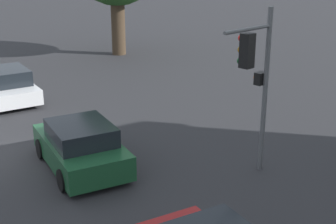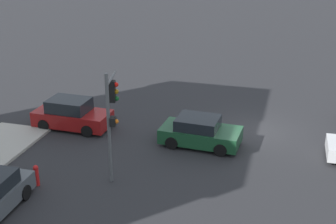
{
  "view_description": "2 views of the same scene",
  "coord_description": "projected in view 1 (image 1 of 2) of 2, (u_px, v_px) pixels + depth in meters",
  "views": [
    {
      "loc": [
        14.52,
        -1.92,
        6.06
      ],
      "look_at": [
        2.22,
        5.53,
        1.12
      ],
      "focal_mm": 50.0,
      "sensor_mm": 36.0,
      "label": 1
    },
    {
      "loc": [
        -1.65,
        22.71,
        9.94
      ],
      "look_at": [
        3.91,
        2.85,
        1.71
      ],
      "focal_mm": 50.0,
      "sensor_mm": 36.0,
      "label": 2
    }
  ],
  "objects": [
    {
      "name": "traffic_signal",
      "position": [
        255.0,
        69.0,
        12.52
      ],
      "size": [
        0.82,
        1.96,
        4.7
      ],
      "rotation": [
        0.0,
        0.0,
        3.34
      ],
      "color": "#515456",
      "rests_on": "ground_plane"
    },
    {
      "name": "crossing_car_1",
      "position": [
        81.0,
        147.0,
        13.66
      ],
      "size": [
        3.92,
        2.13,
        1.4
      ],
      "rotation": [
        0.0,
        0.0,
        3.09
      ],
      "color": "#194728",
      "rests_on": "ground_plane"
    },
    {
      "name": "crossing_car_3",
      "position": [
        6.0,
        86.0,
        19.86
      ],
      "size": [
        4.06,
        2.06,
        1.42
      ],
      "rotation": [
        0.0,
        0.0,
        3.16
      ],
      "color": "silver",
      "rests_on": "ground_plane"
    }
  ]
}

